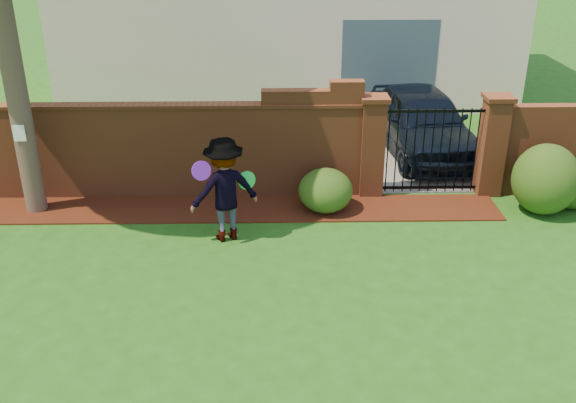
{
  "coord_description": "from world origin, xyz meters",
  "views": [
    {
      "loc": [
        0.66,
        -7.0,
        4.93
      ],
      "look_at": [
        0.82,
        1.4,
        1.05
      ],
      "focal_mm": 40.12,
      "sensor_mm": 36.0,
      "label": 1
    }
  ],
  "objects_px": {
    "frisbee_green": "(247,180)",
    "frisbee_purple": "(201,171)",
    "car": "(426,125)",
    "man": "(225,191)"
  },
  "relations": [
    {
      "from": "car",
      "to": "frisbee_purple",
      "type": "relative_size",
      "value": 13.78
    },
    {
      "from": "frisbee_purple",
      "to": "frisbee_green",
      "type": "distance_m",
      "value": 0.85
    },
    {
      "from": "frisbee_purple",
      "to": "car",
      "type": "bearing_deg",
      "value": 43.28
    },
    {
      "from": "man",
      "to": "frisbee_green",
      "type": "height_order",
      "value": "man"
    },
    {
      "from": "car",
      "to": "frisbee_green",
      "type": "xyz_separation_m",
      "value": [
        -3.64,
        -3.62,
        0.28
      ]
    },
    {
      "from": "car",
      "to": "man",
      "type": "bearing_deg",
      "value": -142.86
    },
    {
      "from": "frisbee_green",
      "to": "frisbee_purple",
      "type": "bearing_deg",
      "value": -147.0
    },
    {
      "from": "man",
      "to": "frisbee_purple",
      "type": "height_order",
      "value": "man"
    },
    {
      "from": "frisbee_purple",
      "to": "frisbee_green",
      "type": "height_order",
      "value": "frisbee_purple"
    },
    {
      "from": "frisbee_green",
      "to": "man",
      "type": "bearing_deg",
      "value": -161.37
    }
  ]
}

